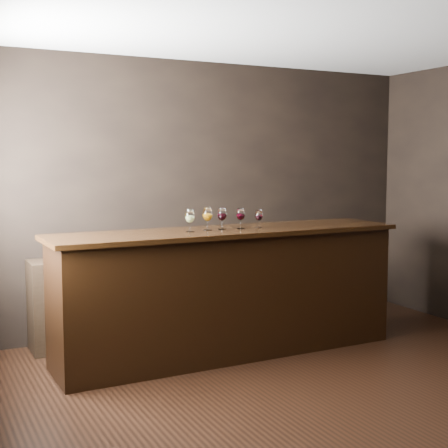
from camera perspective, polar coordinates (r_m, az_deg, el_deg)
name	(u,v)px	position (r m, az deg, el deg)	size (l,w,h in m)	color
ground	(328,392)	(5.02, 9.53, -14.94)	(5.00, 5.00, 0.00)	black
room_shell	(298,156)	(4.66, 6.75, 6.23)	(5.02, 4.52, 2.81)	black
bar_counter	(229,294)	(5.74, 0.42, -6.42)	(3.17, 0.69, 1.11)	black
bar_top	(229,232)	(5.64, 0.43, -0.70)	(3.28, 0.76, 0.04)	black
back_bar_shelf	(151,296)	(6.32, -6.66, -6.52)	(2.36, 0.40, 0.85)	black
glass_white	(190,217)	(5.43, -3.14, 0.67)	(0.08, 0.08, 0.20)	white
glass_amber	(207,215)	(5.55, -1.52, 0.86)	(0.09, 0.09, 0.21)	white
glass_red_a	(222,215)	(5.62, -0.18, 0.87)	(0.08, 0.08, 0.20)	white
glass_red_b	(241,215)	(5.70, 1.53, 0.86)	(0.08, 0.08, 0.19)	white
glass_red_c	(259,216)	(5.74, 3.21, 0.77)	(0.07, 0.07, 0.17)	white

